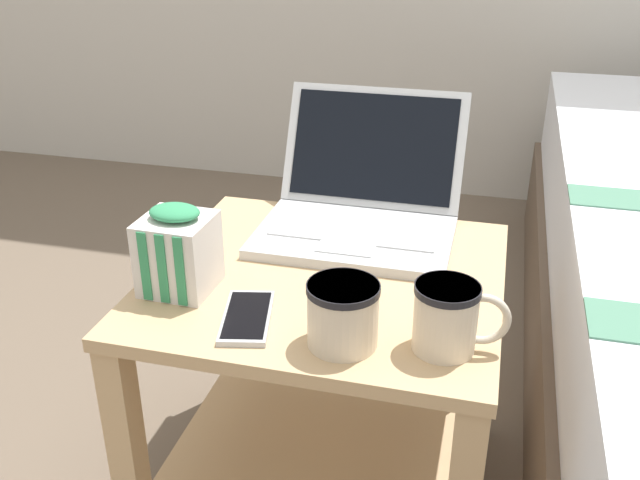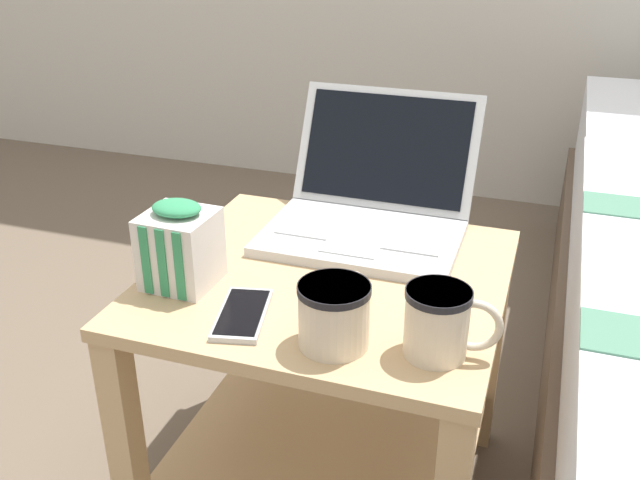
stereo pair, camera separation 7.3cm
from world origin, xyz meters
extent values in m
cube|color=tan|center=(0.00, 0.00, 0.46)|extent=(0.56, 0.54, 0.02)
cube|color=tan|center=(0.00, 0.00, 0.12)|extent=(0.52, 0.50, 0.02)
cube|color=tan|center=(-0.25, -0.24, 0.23)|extent=(0.04, 0.04, 0.45)
cube|color=tan|center=(-0.25, 0.24, 0.23)|extent=(0.04, 0.04, 0.45)
cube|color=tan|center=(0.25, 0.24, 0.23)|extent=(0.04, 0.04, 0.45)
cube|color=#B7BABC|center=(0.02, 0.13, 0.48)|extent=(0.34, 0.24, 0.02)
cube|color=silver|center=(0.02, 0.15, 0.49)|extent=(0.29, 0.13, 0.00)
cube|color=silver|center=(0.02, 0.06, 0.49)|extent=(0.10, 0.05, 0.00)
cube|color=#B7BABC|center=(0.02, 0.30, 0.59)|extent=(0.34, 0.11, 0.21)
cube|color=black|center=(0.02, 0.29, 0.60)|extent=(0.31, 0.09, 0.18)
cube|color=orange|center=(0.05, 0.31, 0.61)|extent=(0.04, 0.02, 0.04)
cube|color=black|center=(0.06, 0.31, 0.61)|extent=(0.03, 0.02, 0.04)
cube|color=orange|center=(0.07, 0.32, 0.63)|extent=(0.03, 0.02, 0.04)
cube|color=black|center=(-0.02, 0.29, 0.56)|extent=(0.03, 0.01, 0.03)
cylinder|color=beige|center=(0.20, -0.16, 0.52)|extent=(0.09, 0.09, 0.10)
cylinder|color=black|center=(0.20, -0.16, 0.57)|extent=(0.09, 0.09, 0.01)
cylinder|color=black|center=(0.20, -0.16, 0.56)|extent=(0.08, 0.08, 0.01)
torus|color=beige|center=(0.25, -0.16, 0.52)|extent=(0.08, 0.02, 0.08)
cylinder|color=beige|center=(0.07, -0.19, 0.52)|extent=(0.10, 0.10, 0.09)
cylinder|color=black|center=(0.07, -0.19, 0.56)|extent=(0.10, 0.10, 0.01)
cylinder|color=black|center=(0.07, -0.19, 0.55)|extent=(0.09, 0.09, 0.01)
torus|color=beige|center=(0.08, -0.14, 0.52)|extent=(0.02, 0.07, 0.07)
cube|color=silver|center=(-0.21, -0.10, 0.53)|extent=(0.11, 0.11, 0.12)
cube|color=#338C59|center=(-0.24, -0.15, 0.53)|extent=(0.01, 0.00, 0.11)
cube|color=#338C59|center=(-0.21, -0.15, 0.53)|extent=(0.01, 0.00, 0.11)
cube|color=#338C59|center=(-0.18, -0.15, 0.53)|extent=(0.01, 0.00, 0.11)
ellipsoid|color=#338C59|center=(-0.21, -0.10, 0.60)|extent=(0.08, 0.06, 0.02)
cube|color=#B7BABC|center=(-0.08, -0.17, 0.48)|extent=(0.10, 0.15, 0.01)
cube|color=black|center=(-0.08, -0.17, 0.48)|extent=(0.09, 0.14, 0.00)
camera|label=1|loc=(0.25, -0.99, 1.03)|focal=40.00mm
camera|label=2|loc=(0.32, -0.97, 1.03)|focal=40.00mm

